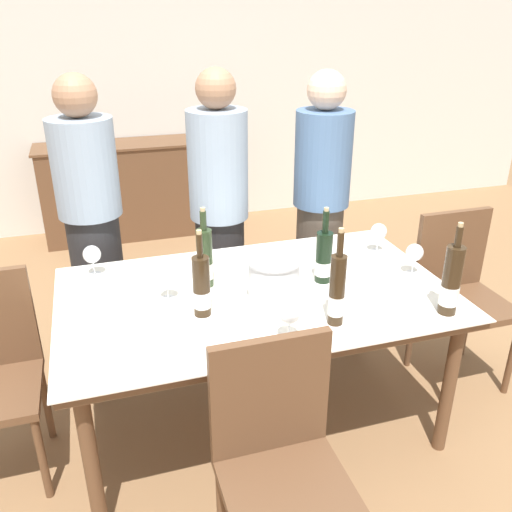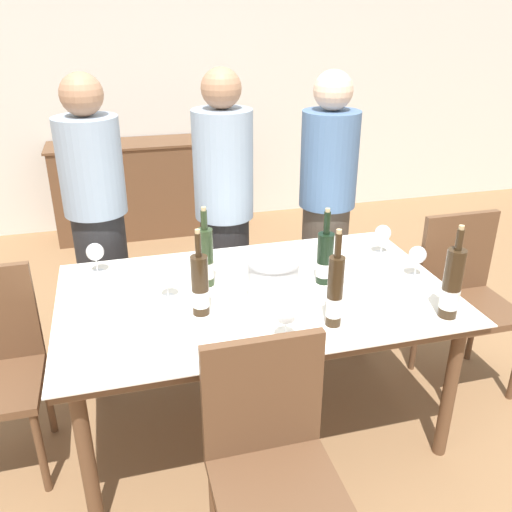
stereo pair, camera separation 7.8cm
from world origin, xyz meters
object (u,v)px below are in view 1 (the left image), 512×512
Objects in this scene: wine_bottle_4 at (205,259)px; person_guest_right at (321,208)px; wine_bottle_0 at (202,288)px; person_host at (93,229)px; sideboard_cabinet at (132,189)px; wine_bottle_2 at (337,291)px; wine_glass_1 at (289,314)px; wine_glass_3 at (92,255)px; dining_table at (256,305)px; chair_near_front at (279,454)px; wine_bottle_3 at (324,258)px; wine_glass_2 at (415,253)px; wine_glass_4 at (379,232)px; wine_glass_0 at (167,278)px; wine_bottle_1 at (451,282)px; ice_bucket at (274,279)px; chair_right_end at (459,286)px; person_guest_left at (219,216)px.

person_guest_right reaches higher than wine_bottle_4.
person_host is (-0.40, 0.91, -0.04)m from wine_bottle_0.
wine_bottle_2 is (0.55, -3.05, 0.45)m from sideboard_cabinet.
wine_glass_1 is 1.05× the size of wine_glass_3.
person_host reaches higher than dining_table.
wine_glass_1 is 0.50m from chair_near_front.
person_host reaches higher than chair_near_front.
wine_bottle_0 reaches higher than wine_bottle_3.
wine_glass_4 is at bearing 97.20° from wine_glass_2.
wine_glass_2 is (0.44, -0.06, -0.01)m from wine_bottle_3.
wine_glass_1 reaches higher than wine_glass_0.
wine_glass_2 is at bearing 80.32° from wine_bottle_1.
sideboard_cabinet is at bearing 116.41° from person_guest_right.
wine_bottle_0 is at bearing -177.32° from ice_bucket.
chair_right_end is at bearing 17.60° from wine_glass_2.
wine_bottle_2 is at bearing -151.01° from wine_glass_2.
wine_glass_4 is 0.54m from chair_right_end.
wine_glass_0 is at bearing -119.30° from person_guest_left.
chair_near_front is (-0.86, -0.35, -0.34)m from wine_bottle_1.
sideboard_cabinet is 3.02m from chair_right_end.
person_guest_right is at bearing 100.09° from wine_glass_4.
wine_bottle_2 reaches higher than wine_bottle_3.
person_guest_left is (-0.20, 1.12, -0.06)m from wine_bottle_2.
wine_bottle_2 is 0.73m from wine_glass_0.
chair_near_front is (-0.15, -0.75, -0.14)m from dining_table.
wine_bottle_1 is at bearing -30.56° from wine_bottle_4.
wine_glass_3 is at bearing 129.30° from wine_bottle_0.
person_guest_left reaches higher than person_guest_right.
wine_bottle_2 is at bearing 47.38° from chair_near_front.
wine_bottle_2 is 2.75× the size of wine_glass_0.
wine_bottle_3 is (0.65, -2.69, 0.43)m from sideboard_cabinet.
wine_glass_1 is 1.05m from wine_glass_3.
chair_near_front is (0.12, -0.64, -0.33)m from wine_bottle_0.
wine_bottle_2 is 0.25× the size of person_guest_left.
wine_glass_2 is (0.54, 0.30, -0.04)m from wine_bottle_2.
wine_bottle_0 is 1.02m from wine_bottle_1.
wine_glass_4 is (0.03, 0.64, -0.03)m from wine_bottle_1.
person_host is at bearing 178.79° from person_guest_left.
person_guest_left is at bearing 60.70° from wine_glass_0.
chair_near_front is at bearing -147.47° from chair_right_end.
ice_bucket is at bearing -51.33° from person_host.
wine_bottle_0 is at bearing -172.09° from chair_right_end.
dining_table is 11.30× the size of wine_glass_2.
wine_glass_1 is 0.17× the size of chair_near_front.
wine_glass_0 is at bearing -156.14° from wine_bottle_4.
sideboard_cabinet is at bearing 91.14° from wine_bottle_0.
chair_right_end is 1.36m from person_guest_left.
dining_table is 1.07× the size of person_guest_left.
wine_bottle_2 is at bearing -110.42° from person_guest_right.
chair_near_front is (-0.48, -0.77, -0.32)m from wine_bottle_3.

